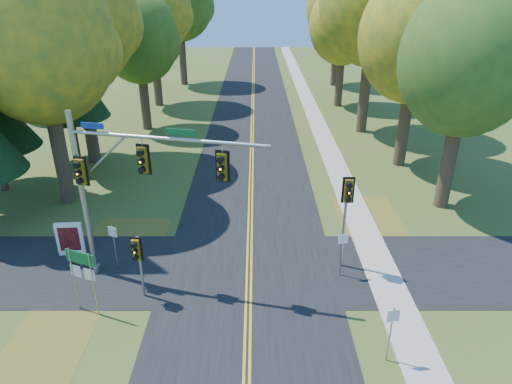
{
  "coord_description": "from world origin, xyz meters",
  "views": [
    {
      "loc": [
        0.31,
        -15.96,
        12.4
      ],
      "look_at": [
        0.33,
        3.75,
        3.2
      ],
      "focal_mm": 32.0,
      "sensor_mm": 36.0,
      "label": 1
    }
  ],
  "objects_px": {
    "east_signal_pole": "(347,200)",
    "info_kiosk": "(70,239)",
    "traffic_mast": "(124,179)",
    "route_sign_cluster": "(82,269)"
  },
  "relations": [
    {
      "from": "east_signal_pole",
      "to": "info_kiosk",
      "type": "xyz_separation_m",
      "value": [
        -13.14,
        1.18,
        -2.68
      ]
    },
    {
      "from": "traffic_mast",
      "to": "info_kiosk",
      "type": "height_order",
      "value": "traffic_mast"
    },
    {
      "from": "route_sign_cluster",
      "to": "info_kiosk",
      "type": "distance_m",
      "value": 5.0
    },
    {
      "from": "route_sign_cluster",
      "to": "traffic_mast",
      "type": "bearing_deg",
      "value": 81.73
    },
    {
      "from": "route_sign_cluster",
      "to": "info_kiosk",
      "type": "height_order",
      "value": "route_sign_cluster"
    },
    {
      "from": "traffic_mast",
      "to": "route_sign_cluster",
      "type": "height_order",
      "value": "traffic_mast"
    },
    {
      "from": "traffic_mast",
      "to": "east_signal_pole",
      "type": "relative_size",
      "value": 1.76
    },
    {
      "from": "traffic_mast",
      "to": "route_sign_cluster",
      "type": "distance_m",
      "value": 3.95
    },
    {
      "from": "traffic_mast",
      "to": "east_signal_pole",
      "type": "xyz_separation_m",
      "value": [
        9.49,
        0.78,
        -1.39
      ]
    },
    {
      "from": "traffic_mast",
      "to": "info_kiosk",
      "type": "relative_size",
      "value": 4.7
    }
  ]
}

